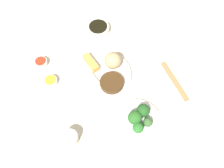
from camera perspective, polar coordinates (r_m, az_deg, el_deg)
The scene contains 19 objects.
tabletop at distance 1.19m, azimuth -1.57°, elevation 1.75°, with size 2.20×2.20×0.02m, color beige.
main_plate at distance 1.17m, azimuth -2.22°, elevation 1.85°, with size 0.26×0.26×0.02m, color white.
rice_scoop at distance 1.16m, azimuth 0.18°, elevation 4.90°, with size 0.07×0.07×0.07m, color tan.
spring_roll at distance 1.18m, azimuth -4.39°, elevation 4.44°, with size 0.09×0.03×0.03m, color gold.
crab_rangoon_wonton at distance 1.14m, azimuth -4.75°, elevation 0.32°, with size 0.07×0.07×0.01m, color beige.
stir_fry_heap at distance 1.13m, azimuth -0.03°, elevation 0.25°, with size 0.10×0.10×0.02m, color #472E16.
broccoli_plate at distance 1.08m, azimuth 5.23°, elevation -7.84°, with size 0.19×0.19×0.01m, color white.
broccoli_floret_0 at distance 1.06m, azimuth 7.45°, elevation -7.85°, with size 0.04×0.04×0.04m, color #3A6530.
broccoli_floret_1 at distance 1.05m, azimuth 4.79°, elevation -6.93°, with size 0.05×0.05×0.05m, color #2A6826.
broccoli_floret_2 at distance 1.04m, azimuth 5.44°, elevation -9.01°, with size 0.04×0.04×0.04m, color #2B742C.
broccoli_floret_3 at distance 1.06m, azimuth 6.49°, elevation -5.50°, with size 0.05×0.05×0.05m, color #225822.
soy_sauce_bowl at distance 1.32m, azimuth -2.88°, elevation 11.34°, with size 0.10×0.10×0.03m, color white.
soy_sauce_bowl_liquid at distance 1.30m, azimuth -2.91°, elevation 11.86°, with size 0.09×0.09×0.00m, color black.
sauce_ramekin_sweet_and_sour at distance 1.24m, azimuth -14.50°, elevation 4.27°, with size 0.06×0.06×0.02m, color white.
sauce_ramekin_sweet_and_sour_liquid at distance 1.23m, azimuth -14.64°, elevation 4.64°, with size 0.05×0.05×0.00m, color red.
sauce_ramekin_hot_mustard at distance 1.18m, azimuth -12.60°, elevation 0.55°, with size 0.06×0.06×0.02m, color white.
sauce_ramekin_hot_mustard_liquid at distance 1.17m, azimuth -12.73°, elevation 0.91°, with size 0.05×0.05×0.00m, color yellow.
teacup at distance 1.04m, azimuth -8.66°, elevation -11.13°, with size 0.06×0.06×0.05m, color white.
chopsticks_pair at distance 1.19m, azimuth 12.85°, elevation 0.66°, with size 0.20×0.02×0.01m, color #9E8250.
Camera 1 is at (0.62, -0.09, 1.02)m, focal length 44.07 mm.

